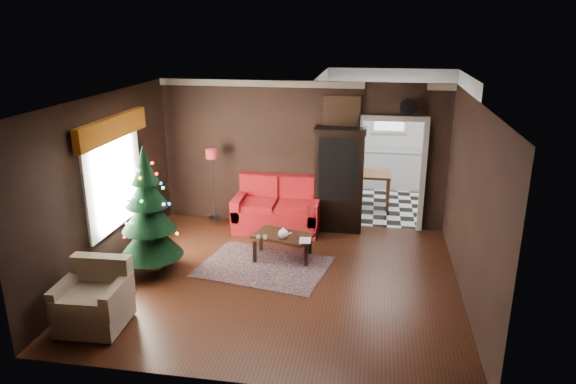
% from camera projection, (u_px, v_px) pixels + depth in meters
% --- Properties ---
extents(floor, '(5.50, 5.50, 0.00)m').
position_uv_depth(floor, '(278.00, 279.00, 8.20)').
color(floor, black).
rests_on(floor, ground).
extents(ceiling, '(5.50, 5.50, 0.00)m').
position_uv_depth(ceiling, '(277.00, 99.00, 7.33)').
color(ceiling, white).
rests_on(ceiling, ground).
extents(wall_back, '(5.50, 0.00, 5.50)m').
position_uv_depth(wall_back, '(302.00, 154.00, 10.11)').
color(wall_back, black).
rests_on(wall_back, ground).
extents(wall_front, '(5.50, 0.00, 5.50)m').
position_uv_depth(wall_front, '(234.00, 269.00, 5.42)').
color(wall_front, black).
rests_on(wall_front, ground).
extents(wall_left, '(0.00, 5.50, 5.50)m').
position_uv_depth(wall_left, '(105.00, 185.00, 8.20)').
color(wall_left, black).
rests_on(wall_left, ground).
extents(wall_right, '(0.00, 5.50, 5.50)m').
position_uv_depth(wall_right, '(471.00, 205.00, 7.33)').
color(wall_right, black).
rests_on(wall_right, ground).
extents(doorway, '(1.10, 0.10, 2.10)m').
position_uv_depth(doorway, '(390.00, 176.00, 9.95)').
color(doorway, silver).
rests_on(doorway, ground).
extents(left_window, '(0.05, 1.60, 1.40)m').
position_uv_depth(left_window, '(113.00, 179.00, 8.36)').
color(left_window, white).
rests_on(left_window, wall_left).
extents(valance, '(0.12, 2.10, 0.35)m').
position_uv_depth(valance, '(113.00, 128.00, 8.10)').
color(valance, '#994E10').
rests_on(valance, wall_left).
extents(kitchen_floor, '(3.00, 3.00, 0.00)m').
position_uv_depth(kitchen_floor, '(386.00, 203.00, 11.68)').
color(kitchen_floor, white).
rests_on(kitchen_floor, ground).
extents(kitchen_window, '(0.70, 0.06, 0.70)m').
position_uv_depth(kitchen_window, '(390.00, 116.00, 12.52)').
color(kitchen_window, white).
rests_on(kitchen_window, ground).
extents(rug, '(2.26, 1.82, 0.01)m').
position_uv_depth(rug, '(264.00, 266.00, 8.62)').
color(rug, '#2E2428').
rests_on(rug, ground).
extents(loveseat, '(1.70, 0.90, 1.00)m').
position_uv_depth(loveseat, '(277.00, 205.00, 10.03)').
color(loveseat, maroon).
rests_on(loveseat, ground).
extents(curio_cabinet, '(0.90, 0.45, 1.90)m').
position_uv_depth(curio_cabinet, '(339.00, 182.00, 9.92)').
color(curio_cabinet, black).
rests_on(curio_cabinet, ground).
extents(floor_lamp, '(0.29, 0.29, 1.41)m').
position_uv_depth(floor_lamp, '(213.00, 184.00, 10.18)').
color(floor_lamp, black).
rests_on(floor_lamp, ground).
extents(christmas_tree, '(1.01, 1.01, 1.92)m').
position_uv_depth(christmas_tree, '(148.00, 210.00, 8.14)').
color(christmas_tree, black).
rests_on(christmas_tree, ground).
extents(armchair, '(0.87, 0.87, 0.85)m').
position_uv_depth(armchair, '(92.00, 296.00, 6.78)').
color(armchair, '#CABA85').
rests_on(armchair, ground).
extents(coffee_table, '(1.06, 0.81, 0.42)m').
position_uv_depth(coffee_table, '(283.00, 246.00, 8.87)').
color(coffee_table, black).
rests_on(coffee_table, rug).
extents(teapot, '(0.23, 0.23, 0.18)m').
position_uv_depth(teapot, '(283.00, 234.00, 8.61)').
color(teapot, white).
rests_on(teapot, coffee_table).
extents(cup_a, '(0.07, 0.07, 0.05)m').
position_uv_depth(cup_a, '(258.00, 237.00, 8.65)').
color(cup_a, white).
rests_on(cup_a, coffee_table).
extents(cup_b, '(0.08, 0.08, 0.06)m').
position_uv_depth(cup_b, '(265.00, 237.00, 8.63)').
color(cup_b, beige).
rests_on(cup_b, coffee_table).
extents(book, '(0.19, 0.03, 0.26)m').
position_uv_depth(book, '(299.00, 234.00, 8.51)').
color(book, gray).
rests_on(book, coffee_table).
extents(wall_clock, '(0.32, 0.32, 0.06)m').
position_uv_depth(wall_clock, '(409.00, 107.00, 9.46)').
color(wall_clock, silver).
rests_on(wall_clock, wall_back).
extents(painting, '(0.62, 0.05, 0.52)m').
position_uv_depth(painting, '(342.00, 112.00, 9.69)').
color(painting, '#BC7443').
rests_on(painting, wall_back).
extents(kitchen_counter, '(1.80, 0.60, 0.90)m').
position_uv_depth(kitchen_counter, '(387.00, 169.00, 12.67)').
color(kitchen_counter, white).
rests_on(kitchen_counter, ground).
extents(kitchen_table, '(0.70, 0.70, 0.75)m').
position_uv_depth(kitchen_table, '(373.00, 190.00, 11.33)').
color(kitchen_table, '#57311C').
rests_on(kitchen_table, ground).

